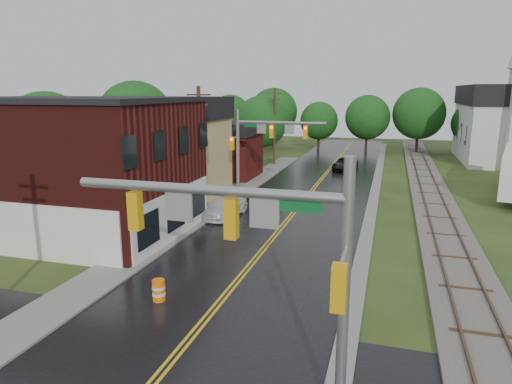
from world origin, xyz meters
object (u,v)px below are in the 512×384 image
at_px(tree_left_a, 49,136).
at_px(traffic_signal_far, 263,138).
at_px(traffic_signal_near, 260,241).
at_px(utility_pole_c, 274,125).
at_px(brick_building, 70,166).
at_px(tree_left_b, 136,121).
at_px(pickup_white, 225,207).
at_px(utility_pole_b, 200,147).
at_px(church, 509,115).
at_px(construction_barrel, 159,290).
at_px(suv_dark, 345,164).
at_px(tree_left_c, 205,128).
at_px(tree_left_e, 262,123).

bearing_deg(tree_left_a, traffic_signal_far, 17.30).
height_order(traffic_signal_near, utility_pole_c, utility_pole_c).
xyz_separation_m(brick_building, traffic_signal_near, (15.96, -13.00, 0.82)).
distance_m(utility_pole_c, tree_left_b, 16.42).
height_order(utility_pole_c, tree_left_b, tree_left_b).
height_order(tree_left_a, pickup_white, tree_left_a).
bearing_deg(utility_pole_b, utility_pole_c, 90.00).
distance_m(utility_pole_c, pickup_white, 23.81).
distance_m(church, utility_pole_c, 28.54).
distance_m(utility_pole_b, pickup_white, 4.87).
distance_m(brick_building, utility_pole_b, 9.03).
relative_size(traffic_signal_near, construction_barrel, 7.74).
xyz_separation_m(brick_building, tree_left_a, (-7.36, 6.90, 0.96)).
xyz_separation_m(traffic_signal_far, tree_left_b, (-14.38, 4.90, 0.74)).
bearing_deg(pickup_white, utility_pole_b, 158.01).
distance_m(brick_building, pickup_white, 10.42).
height_order(church, suv_dark, church).
height_order(tree_left_c, pickup_white, tree_left_c).
bearing_deg(utility_pole_b, traffic_signal_near, -62.81).
bearing_deg(traffic_signal_far, pickup_white, -98.86).
relative_size(brick_building, tree_left_a, 1.65).
relative_size(church, traffic_signal_far, 2.72).
xyz_separation_m(tree_left_e, pickup_white, (4.39, -25.25, -4.15)).
distance_m(church, traffic_signal_near, 54.32).
distance_m(tree_left_b, tree_left_c, 9.03).
height_order(brick_building, utility_pole_b, utility_pole_b).
relative_size(church, utility_pole_b, 2.22).
bearing_deg(tree_left_e, tree_left_c, -129.81).
height_order(tree_left_a, tree_left_b, tree_left_b).
height_order(pickup_white, construction_barrel, pickup_white).
distance_m(tree_left_c, pickup_white, 21.76).
bearing_deg(construction_barrel, utility_pole_b, 106.45).
relative_size(church, pickup_white, 4.34).
bearing_deg(suv_dark, traffic_signal_far, -105.12).
xyz_separation_m(traffic_signal_far, utility_pole_b, (-3.33, -5.00, -0.25)).
relative_size(traffic_signal_far, utility_pole_c, 0.82).
distance_m(traffic_signal_near, traffic_signal_far, 25.94).
bearing_deg(tree_left_e, brick_building, -96.71).
relative_size(utility_pole_c, tree_left_c, 1.18).
relative_size(brick_building, traffic_signal_far, 1.95).
bearing_deg(utility_pole_c, utility_pole_b, -90.00).
height_order(traffic_signal_near, construction_barrel, traffic_signal_near).
bearing_deg(suv_dark, utility_pole_b, -109.16).
xyz_separation_m(traffic_signal_near, construction_barrel, (-5.97, 5.43, -4.49)).
distance_m(church, suv_dark, 22.07).
height_order(utility_pole_b, utility_pole_c, same).
xyz_separation_m(tree_left_c, suv_dark, (15.59, 2.55, -3.81)).
xyz_separation_m(church, traffic_signal_far, (-23.47, -26.74, -0.86)).
height_order(tree_left_a, suv_dark, tree_left_a).
distance_m(tree_left_c, suv_dark, 16.25).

